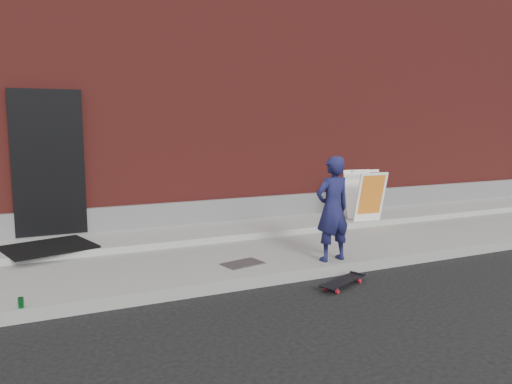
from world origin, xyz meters
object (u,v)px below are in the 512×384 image
child (333,209)px  skateboard (343,281)px  pizza_sign (365,195)px  soda_can (21,303)px

child → skateboard: size_ratio=1.84×
pizza_sign → child: bearing=-136.8°
child → skateboard: (-0.24, -0.63, -0.79)m
skateboard → soda_can: size_ratio=7.06×
child → pizza_sign: size_ratio=1.55×
skateboard → child: bearing=69.0°
skateboard → soda_can: soda_can is taller
skateboard → pizza_sign: pizza_sign is taller
skateboard → pizza_sign: 3.24m
child → pizza_sign: child is taller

